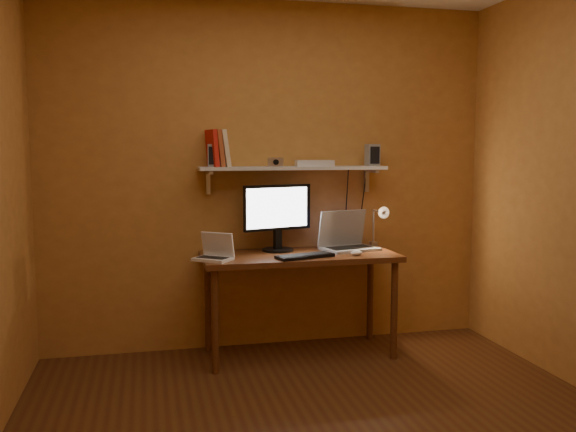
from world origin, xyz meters
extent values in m
cube|color=#C7883D|center=(0.00, 1.61, 1.30)|extent=(3.40, 0.02, 2.60)
cube|color=#C7883D|center=(0.00, -1.61, 1.30)|extent=(3.40, 0.02, 2.60)
cube|color=brown|center=(0.14, 1.28, 0.73)|extent=(1.40, 0.60, 0.04)
cylinder|color=brown|center=(-0.50, 1.04, 0.35)|extent=(0.05, 0.05, 0.71)
cylinder|color=brown|center=(0.78, 1.04, 0.35)|extent=(0.05, 0.05, 0.71)
cylinder|color=brown|center=(-0.50, 1.52, 0.35)|extent=(0.05, 0.05, 0.71)
cylinder|color=brown|center=(0.78, 1.52, 0.35)|extent=(0.05, 0.05, 0.71)
cube|color=silver|center=(0.14, 1.47, 1.36)|extent=(1.40, 0.25, 0.02)
cube|color=silver|center=(-0.48, 1.58, 1.26)|extent=(0.03, 0.03, 0.18)
cube|color=silver|center=(0.76, 1.58, 1.26)|extent=(0.03, 0.03, 0.18)
cylinder|color=black|center=(0.02, 1.44, 0.76)|extent=(0.29, 0.29, 0.02)
cube|color=black|center=(0.02, 1.44, 0.84)|extent=(0.06, 0.05, 0.17)
cube|color=black|center=(0.02, 1.44, 1.07)|extent=(0.53, 0.18, 0.33)
cube|color=white|center=(0.02, 1.42, 1.07)|extent=(0.48, 0.14, 0.29)
cube|color=gray|center=(0.55, 1.35, 0.76)|extent=(0.45, 0.36, 0.02)
cube|color=black|center=(0.55, 1.35, 0.77)|extent=(0.36, 0.23, 0.00)
cube|color=gray|center=(0.52, 1.46, 0.91)|extent=(0.40, 0.16, 0.27)
cube|color=#13143C|center=(0.52, 1.46, 0.91)|extent=(0.35, 0.13, 0.23)
cube|color=white|center=(-0.49, 1.15, 0.76)|extent=(0.29, 0.28, 0.02)
cube|color=black|center=(-0.49, 1.15, 0.77)|extent=(0.22, 0.20, 0.00)
cube|color=white|center=(-0.45, 1.20, 0.85)|extent=(0.22, 0.19, 0.17)
cube|color=black|center=(-0.45, 1.20, 0.85)|extent=(0.19, 0.16, 0.14)
cube|color=black|center=(0.14, 1.11, 0.76)|extent=(0.43, 0.25, 0.02)
ellipsoid|color=white|center=(0.53, 1.13, 0.77)|extent=(0.11, 0.09, 0.03)
cube|color=silver|center=(0.80, 1.52, 0.74)|extent=(0.05, 0.06, 0.08)
cylinder|color=silver|center=(0.80, 1.52, 0.89)|extent=(0.02, 0.02, 0.28)
cylinder|color=silver|center=(0.80, 1.44, 1.03)|extent=(0.01, 0.16, 0.01)
cone|color=silver|center=(0.80, 1.36, 1.03)|extent=(0.09, 0.09, 0.09)
sphere|color=#FFE0A5|center=(0.80, 1.34, 1.03)|extent=(0.04, 0.04, 0.04)
cube|color=gray|center=(-0.43, 1.47, 1.46)|extent=(0.12, 0.12, 0.16)
cube|color=gray|center=(0.76, 1.46, 1.46)|extent=(0.10, 0.10, 0.16)
cube|color=red|center=(-0.45, 1.48, 1.51)|extent=(0.09, 0.19, 0.27)
cube|color=#A54B25|center=(-0.42, 1.48, 1.51)|extent=(0.10, 0.19, 0.27)
cube|color=beige|center=(-0.38, 1.48, 1.51)|extent=(0.11, 0.19, 0.27)
cube|color=silver|center=(-0.01, 1.40, 1.41)|extent=(0.11, 0.04, 0.07)
cylinder|color=black|center=(-0.01, 1.38, 1.41)|extent=(0.04, 0.02, 0.04)
cube|color=white|center=(0.30, 1.46, 1.40)|extent=(0.30, 0.22, 0.05)
camera|label=1|loc=(-0.92, -2.93, 1.49)|focal=38.00mm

